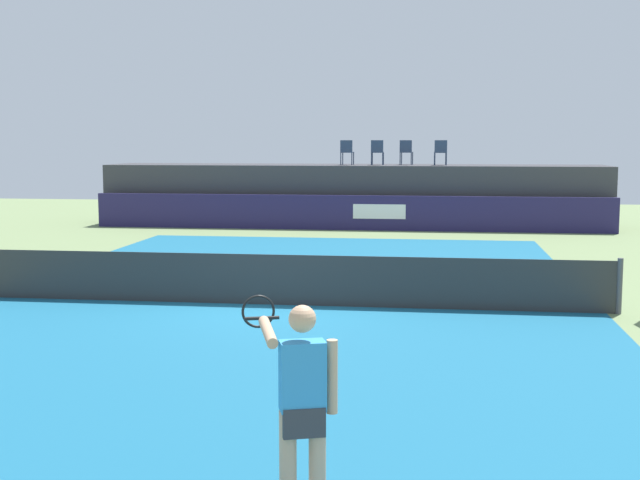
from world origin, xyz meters
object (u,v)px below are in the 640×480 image
object	(u,v)px
tennis_player	(301,404)
tennis_ball	(322,267)
spectator_chair_left	(377,151)
spectator_chair_right	(441,151)
spectator_chair_far_left	(347,151)
net_post_far	(619,286)
spectator_chair_center	(406,151)

from	to	relation	value
tennis_player	tennis_ball	size ratio (longest dim) A/B	26.03
spectator_chair_left	spectator_chair_right	size ratio (longest dim) A/B	1.00
spectator_chair_far_left	spectator_chair_left	world-z (taller)	same
tennis_ball	tennis_player	bearing A→B (deg)	-83.14
spectator_chair_far_left	spectator_chair_right	xyz separation A→B (m)	(3.35, 0.02, 0.00)
spectator_chair_far_left	tennis_player	xyz separation A→B (m)	(2.10, -23.82, -1.73)
spectator_chair_far_left	net_post_far	distance (m)	16.48
spectator_chair_right	tennis_ball	distance (m)	11.20
spectator_chair_left	tennis_player	bearing A→B (deg)	-87.58
spectator_chair_center	spectator_chair_right	distance (m)	1.30
tennis_player	spectator_chair_right	bearing A→B (deg)	87.02
spectator_chair_center	tennis_ball	size ratio (longest dim) A/B	13.06
spectator_chair_left	spectator_chair_center	xyz separation A→B (m)	(1.02, 0.37, 0.00)
spectator_chair_center	spectator_chair_left	bearing A→B (deg)	-160.27
tennis_player	tennis_ball	bearing A→B (deg)	96.86
spectator_chair_center	tennis_ball	world-z (taller)	spectator_chair_center
net_post_far	tennis_ball	xyz separation A→B (m)	(-5.92, 4.54, -0.46)
spectator_chair_left	net_post_far	distance (m)	16.15
spectator_chair_far_left	tennis_ball	size ratio (longest dim) A/B	13.06
spectator_chair_right	tennis_ball	size ratio (longest dim) A/B	13.06
spectator_chair_far_left	net_post_far	bearing A→B (deg)	-66.86
spectator_chair_far_left	tennis_ball	distance (m)	10.82
spectator_chair_far_left	spectator_chair_center	distance (m)	2.16
net_post_far	tennis_player	xyz separation A→B (m)	(-4.31, -8.81, 0.46)
spectator_chair_center	spectator_chair_right	bearing A→B (deg)	-18.72
spectator_chair_far_left	tennis_player	size ratio (longest dim) A/B	0.50
spectator_chair_far_left	spectator_chair_left	distance (m)	1.10
net_post_far	tennis_player	distance (m)	9.82
spectator_chair_far_left	spectator_chair_left	xyz separation A→B (m)	(1.09, 0.07, 0.00)
tennis_player	spectator_chair_far_left	bearing A→B (deg)	95.05
spectator_chair_center	tennis_player	xyz separation A→B (m)	(-0.01, -24.26, -1.73)
tennis_ball	spectator_chair_right	bearing A→B (deg)	74.82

